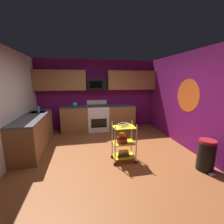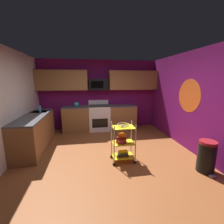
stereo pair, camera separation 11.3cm
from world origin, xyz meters
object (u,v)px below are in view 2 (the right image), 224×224
(dish_soap_bottle, at_px, (40,109))
(trash_can, at_px, (206,156))
(microwave, at_px, (98,84))
(mixing_bowl_large, at_px, (121,140))
(fruit_bowl, at_px, (123,125))
(kettle, at_px, (76,104))
(rolling_cart, at_px, (123,143))
(book_stack, at_px, (123,153))
(mixing_bowl_small, at_px, (122,135))
(oven_range, at_px, (99,117))

(dish_soap_bottle, height_order, trash_can, dish_soap_bottle)
(microwave, distance_m, mixing_bowl_large, 2.79)
(fruit_bowl, xyz_separation_m, trash_can, (1.58, -0.68, -0.55))
(fruit_bowl, bearing_deg, kettle, 115.85)
(mixing_bowl_large, bearing_deg, rolling_cart, -0.00)
(microwave, xyz_separation_m, rolling_cart, (0.35, -2.50, -1.25))
(book_stack, bearing_deg, dish_soap_bottle, 144.62)
(microwave, distance_m, rolling_cart, 2.82)
(kettle, bearing_deg, rolling_cart, -64.15)
(rolling_cart, bearing_deg, book_stack, 135.00)
(kettle, xyz_separation_m, trash_can, (2.75, -3.08, -0.67))
(fruit_bowl, relative_size, mixing_bowl_large, 1.08)
(fruit_bowl, bearing_deg, rolling_cart, -45.00)
(book_stack, bearing_deg, kettle, 115.85)
(rolling_cart, bearing_deg, dish_soap_bottle, 144.62)
(trash_can, bearing_deg, kettle, 131.71)
(mixing_bowl_small, distance_m, dish_soap_bottle, 2.64)
(rolling_cart, distance_m, mixing_bowl_small, 0.17)
(microwave, xyz_separation_m, book_stack, (0.35, -2.50, -1.51))
(fruit_bowl, relative_size, kettle, 1.03)
(oven_range, distance_m, fruit_bowl, 2.46)
(fruit_bowl, bearing_deg, dish_soap_bottle, 144.62)
(microwave, relative_size, mixing_bowl_small, 3.85)
(fruit_bowl, bearing_deg, book_stack, 135.00)
(fruit_bowl, height_order, trash_can, fruit_bowl)
(oven_range, distance_m, microwave, 1.23)
(mixing_bowl_large, bearing_deg, fruit_bowl, 0.00)
(kettle, bearing_deg, book_stack, -64.15)
(oven_range, xyz_separation_m, fruit_bowl, (0.35, -2.40, 0.40))
(microwave, bearing_deg, dish_soap_bottle, -152.01)
(book_stack, bearing_deg, mixing_bowl_small, 131.84)
(oven_range, bearing_deg, dish_soap_bottle, -154.65)
(mixing_bowl_small, bearing_deg, fruit_bowl, -48.16)
(book_stack, xyz_separation_m, trash_can, (1.58, -0.68, 0.14))
(fruit_bowl, height_order, dish_soap_bottle, dish_soap_bottle)
(kettle, bearing_deg, trash_can, -48.29)
(dish_soap_bottle, bearing_deg, oven_range, 25.35)
(book_stack, bearing_deg, mixing_bowl_large, -180.00)
(rolling_cart, height_order, fruit_bowl, rolling_cart)
(rolling_cart, bearing_deg, microwave, 97.86)
(oven_range, height_order, fruit_bowl, oven_range)
(oven_range, distance_m, kettle, 0.97)
(mixing_bowl_large, xyz_separation_m, trash_can, (1.63, -0.68, -0.19))
(kettle, bearing_deg, microwave, 7.58)
(oven_range, relative_size, dish_soap_bottle, 5.50)
(oven_range, height_order, microwave, microwave)
(trash_can, bearing_deg, rolling_cart, 156.65)
(fruit_bowl, distance_m, trash_can, 1.81)
(mixing_bowl_small, relative_size, kettle, 0.69)
(rolling_cart, xyz_separation_m, dish_soap_bottle, (-2.17, 1.54, 0.57))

